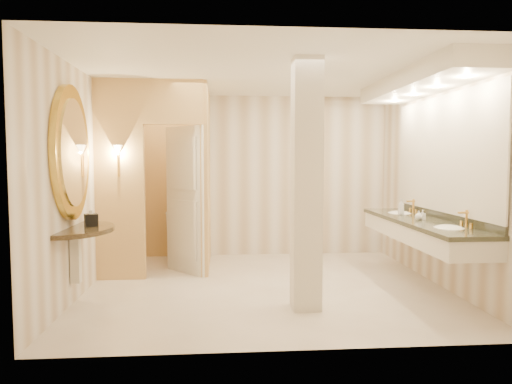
% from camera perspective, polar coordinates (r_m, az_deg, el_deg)
% --- Properties ---
extents(floor, '(4.50, 4.50, 0.00)m').
position_cam_1_polar(floor, '(5.99, 1.22, -11.68)').
color(floor, silver).
rests_on(floor, ground).
extents(ceiling, '(4.50, 4.50, 0.00)m').
position_cam_1_polar(ceiling, '(5.87, 1.26, 14.60)').
color(ceiling, white).
rests_on(ceiling, wall_back).
extents(wall_back, '(4.50, 0.02, 2.70)m').
position_cam_1_polar(wall_back, '(7.77, -0.21, 2.01)').
color(wall_back, beige).
rests_on(wall_back, floor).
extents(wall_front, '(4.50, 0.02, 2.70)m').
position_cam_1_polar(wall_front, '(3.79, 4.20, -0.09)').
color(wall_front, beige).
rests_on(wall_front, floor).
extents(wall_left, '(0.02, 4.00, 2.70)m').
position_cam_1_polar(wall_left, '(5.99, -20.72, 1.16)').
color(wall_left, beige).
rests_on(wall_left, floor).
extents(wall_right, '(0.02, 4.00, 2.70)m').
position_cam_1_polar(wall_right, '(6.40, 21.72, 1.30)').
color(wall_right, beige).
rests_on(wall_right, floor).
extents(toilet_closet, '(1.50, 1.55, 2.70)m').
position_cam_1_polar(toilet_closet, '(6.73, -9.26, 1.95)').
color(toilet_closet, '#DBB972').
rests_on(toilet_closet, floor).
extents(wall_sconce, '(0.14, 0.14, 0.42)m').
position_cam_1_polar(wall_sconce, '(6.32, -16.87, 4.85)').
color(wall_sconce, gold).
rests_on(wall_sconce, toilet_closet).
extents(vanity, '(0.75, 2.80, 2.09)m').
position_cam_1_polar(vanity, '(6.09, 20.37, 3.84)').
color(vanity, silver).
rests_on(vanity, floor).
extents(console_shelf, '(1.14, 1.14, 2.02)m').
position_cam_1_polar(console_shelf, '(5.42, -22.07, 0.88)').
color(console_shelf, black).
rests_on(console_shelf, floor).
extents(pillar, '(0.31, 0.31, 2.70)m').
position_cam_1_polar(pillar, '(4.93, 6.32, 0.84)').
color(pillar, silver).
rests_on(pillar, floor).
extents(tissue_box, '(0.18, 0.18, 0.14)m').
position_cam_1_polar(tissue_box, '(5.48, -19.91, -3.32)').
color(tissue_box, black).
rests_on(tissue_box, console_shelf).
extents(toilet, '(0.68, 0.92, 0.84)m').
position_cam_1_polar(toilet, '(7.61, -8.39, -5.13)').
color(toilet, white).
rests_on(toilet, floor).
extents(soap_bottle_a, '(0.07, 0.07, 0.13)m').
position_cam_1_polar(soap_bottle_a, '(6.06, 20.09, -2.69)').
color(soap_bottle_a, beige).
rests_on(soap_bottle_a, vanity).
extents(soap_bottle_b, '(0.11, 0.11, 0.12)m').
position_cam_1_polar(soap_bottle_b, '(6.04, 19.66, -2.76)').
color(soap_bottle_b, silver).
rests_on(soap_bottle_b, vanity).
extents(soap_bottle_c, '(0.10, 0.10, 0.22)m').
position_cam_1_polar(soap_bottle_c, '(6.49, 17.69, -1.80)').
color(soap_bottle_c, '#C6B28C').
rests_on(soap_bottle_c, vanity).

